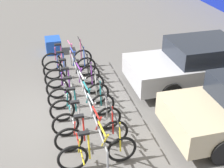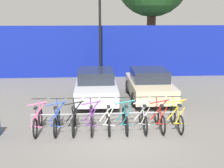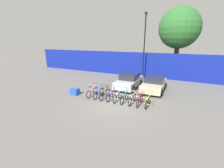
{
  "view_description": "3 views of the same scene",
  "coord_description": "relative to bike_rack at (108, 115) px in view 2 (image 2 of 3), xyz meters",
  "views": [
    {
      "loc": [
        7.02,
        -0.45,
        4.82
      ],
      "look_at": [
        0.5,
        1.27,
        1.0
      ],
      "focal_mm": 50.0,
      "sensor_mm": 36.0,
      "label": 1
    },
    {
      "loc": [
        -0.72,
        -9.57,
        4.0
      ],
      "look_at": [
        -0.01,
        1.91,
        1.31
      ],
      "focal_mm": 50.0,
      "sensor_mm": 36.0,
      "label": 2
    },
    {
      "loc": [
        4.15,
        -9.64,
        4.6
      ],
      "look_at": [
        -1.44,
        2.03,
        0.84
      ],
      "focal_mm": 24.0,
      "sensor_mm": 36.0,
      "label": 3
    }
  ],
  "objects": [
    {
      "name": "bicycle_purple",
      "position": [
        -0.57,
        -0.15,
        -0.12
      ],
      "size": [
        0.68,
        1.71,
        1.05
      ],
      "rotation": [
        0.0,
        0.0,
        -0.07
      ],
      "color": "black",
      "rests_on": "ground"
    },
    {
      "name": "bicycle_pink",
      "position": [
        -2.38,
        -0.15,
        -0.12
      ],
      "size": [
        0.68,
        1.71,
        1.05
      ],
      "rotation": [
        0.0,
        0.0,
        0.06
      ],
      "color": "black",
      "rests_on": "ground"
    },
    {
      "name": "bicycle_red",
      "position": [
        1.78,
        -0.15,
        -0.12
      ],
      "size": [
        0.68,
        1.71,
        1.05
      ],
      "rotation": [
        0.0,
        0.0,
        0.05
      ],
      "color": "black",
      "rests_on": "ground"
    },
    {
      "name": "bike_rack",
      "position": [
        0.0,
        0.0,
        0.0
      ],
      "size": [
        5.31,
        0.04,
        0.57
      ],
      "color": "gray",
      "rests_on": "ground"
    },
    {
      "name": "bicycle_black",
      "position": [
        -1.16,
        -0.15,
        -0.12
      ],
      "size": [
        0.68,
        1.71,
        1.05
      ],
      "rotation": [
        0.0,
        0.0,
        -0.0
      ],
      "color": "black",
      "rests_on": "ground"
    },
    {
      "name": "bicycle_teal",
      "position": [
        0.58,
        -0.15,
        -0.12
      ],
      "size": [
        0.68,
        1.71,
        1.05
      ],
      "rotation": [
        0.0,
        0.0,
        0.06
      ],
      "color": "black",
      "rests_on": "ground"
    },
    {
      "name": "hoarding_wall",
      "position": [
        0.23,
        8.82,
        1.08
      ],
      "size": [
        36.0,
        0.16,
        3.16
      ],
      "primitive_type": "cube",
      "color": "navy",
      "rests_on": "ground"
    },
    {
      "name": "car_silver",
      "position": [
        -0.37,
        3.64,
        0.19
      ],
      "size": [
        1.91,
        4.32,
        1.4
      ],
      "color": "#B7B7BC",
      "rests_on": "ground"
    },
    {
      "name": "ground_plane",
      "position": [
        0.23,
        -0.68,
        -0.5
      ],
      "size": [
        120.0,
        120.0,
        0.0
      ],
      "primitive_type": "plane",
      "color": "#605E5B"
    },
    {
      "name": "bicycle_blue",
      "position": [
        -1.74,
        -0.15,
        -0.12
      ],
      "size": [
        0.68,
        1.71,
        1.05
      ],
      "rotation": [
        0.0,
        0.0,
        0.04
      ],
      "color": "black",
      "rests_on": "ground"
    },
    {
      "name": "bicycle_silver",
      "position": [
        1.21,
        -0.15,
        -0.12
      ],
      "size": [
        0.68,
        1.71,
        1.05
      ],
      "rotation": [
        0.0,
        0.0,
        -0.07
      ],
      "color": "black",
      "rests_on": "ground"
    },
    {
      "name": "lamp_post",
      "position": [
        -0.07,
        7.83,
        3.7
      ],
      "size": [
        0.24,
        0.44,
        7.68
      ],
      "color": "black",
      "rests_on": "ground"
    },
    {
      "name": "bicycle_white",
      "position": [
        -0.0,
        -0.15,
        -0.12
      ],
      "size": [
        0.68,
        1.71,
        1.05
      ],
      "rotation": [
        0.0,
        0.0,
        -0.02
      ],
      "color": "black",
      "rests_on": "ground"
    },
    {
      "name": "bicycle_yellow",
      "position": [
        2.38,
        -0.15,
        -0.12
      ],
      "size": [
        0.68,
        1.71,
        1.05
      ],
      "rotation": [
        0.0,
        0.0,
        0.05
      ],
      "color": "black",
      "rests_on": "ground"
    },
    {
      "name": "car_beige",
      "position": [
        2.1,
        3.65,
        0.19
      ],
      "size": [
        1.91,
        4.04,
        1.4
      ],
      "color": "#C1B28E",
      "rests_on": "ground"
    }
  ]
}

